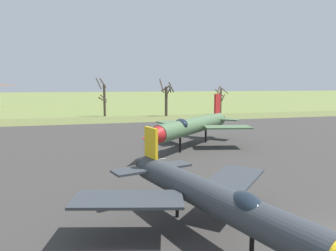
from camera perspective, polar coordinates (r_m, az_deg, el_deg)
name	(u,v)px	position (r m, az deg, el deg)	size (l,w,h in m)	color
asphalt_apron	(205,157)	(29.59, 6.61, -5.53)	(106.60, 55.68, 0.05)	#383533
grass_verge_strip	(139,119)	(61.87, -5.28, 1.18)	(166.60, 12.00, 0.06)	#626938
jet_fighter_front_left	(215,199)	(13.61, 8.44, -12.81)	(10.61, 13.77, 4.22)	#33383D
jet_fighter_rear_center	(192,126)	(32.97, 4.26, -0.03)	(14.38, 14.18, 5.49)	#4C6B47
info_placard_rear_center	(162,164)	(23.92, -1.10, -6.88)	(0.53, 0.28, 1.15)	black
bare_tree_far_left	(104,98)	(68.41, -11.40, 4.91)	(2.13, 2.53, 8.04)	#42382D
bare_tree_left_of_center	(166,98)	(66.93, -0.30, 4.96)	(3.08, 2.80, 7.83)	#42382D
bare_tree_center	(221,99)	(72.70, 9.40, 4.72)	(2.97, 2.54, 6.39)	brown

